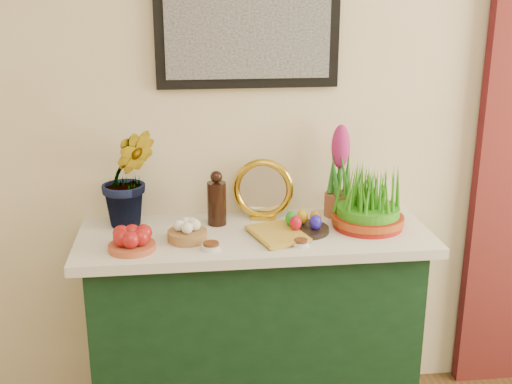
# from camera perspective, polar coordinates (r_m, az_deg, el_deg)

# --- Properties ---
(sideboard) EXTENTS (1.30, 0.45, 0.85)m
(sideboard) POSITION_cam_1_polar(r_m,az_deg,el_deg) (2.77, -0.13, -12.50)
(sideboard) COLOR #12321A
(sideboard) RESTS_ON ground
(tablecloth) EXTENTS (1.40, 0.55, 0.04)m
(tablecloth) POSITION_cam_1_polar(r_m,az_deg,el_deg) (2.58, -0.13, -3.91)
(tablecloth) COLOR silver
(tablecloth) RESTS_ON sideboard
(hyacinth_green) EXTENTS (0.30, 0.26, 0.54)m
(hyacinth_green) POSITION_cam_1_polar(r_m,az_deg,el_deg) (2.61, -11.33, 2.64)
(hyacinth_green) COLOR #246D1E
(hyacinth_green) RESTS_ON tablecloth
(apple_bowl) EXTENTS (0.23, 0.23, 0.09)m
(apple_bowl) POSITION_cam_1_polar(r_m,az_deg,el_deg) (2.42, -10.99, -4.28)
(apple_bowl) COLOR #AB4E2D
(apple_bowl) RESTS_ON tablecloth
(garlic_basket) EXTENTS (0.19, 0.19, 0.09)m
(garlic_basket) POSITION_cam_1_polar(r_m,az_deg,el_deg) (2.48, -6.13, -3.56)
(garlic_basket) COLOR #A77243
(garlic_basket) RESTS_ON tablecloth
(vinegar_cruet) EXTENTS (0.08, 0.08, 0.23)m
(vinegar_cruet) POSITION_cam_1_polar(r_m,az_deg,el_deg) (2.62, -3.51, -0.79)
(vinegar_cruet) COLOR black
(vinegar_cruet) RESTS_ON tablecloth
(mirror) EXTENTS (0.26, 0.11, 0.26)m
(mirror) POSITION_cam_1_polar(r_m,az_deg,el_deg) (2.68, 0.63, 0.18)
(mirror) COLOR gold
(mirror) RESTS_ON tablecloth
(book) EXTENTS (0.23, 0.28, 0.03)m
(book) POSITION_cam_1_polar(r_m,az_deg,el_deg) (2.47, 0.03, -4.01)
(book) COLOR gold
(book) RESTS_ON tablecloth
(spice_dish_left) EXTENTS (0.07, 0.07, 0.03)m
(spice_dish_left) POSITION_cam_1_polar(r_m,az_deg,el_deg) (2.39, -4.02, -4.84)
(spice_dish_left) COLOR silver
(spice_dish_left) RESTS_ON tablecloth
(spice_dish_right) EXTENTS (0.06, 0.06, 0.03)m
(spice_dish_right) POSITION_cam_1_polar(r_m,az_deg,el_deg) (2.43, 4.00, -4.53)
(spice_dish_right) COLOR silver
(spice_dish_right) RESTS_ON tablecloth
(egg_plate) EXTENTS (0.25, 0.25, 0.08)m
(egg_plate) POSITION_cam_1_polar(r_m,az_deg,el_deg) (2.56, 4.30, -2.92)
(egg_plate) COLOR black
(egg_plate) RESTS_ON tablecloth
(hyacinth_pink) EXTENTS (0.12, 0.12, 0.40)m
(hyacinth_pink) POSITION_cam_1_polar(r_m,az_deg,el_deg) (2.72, 7.43, 1.46)
(hyacinth_pink) COLOR brown
(hyacinth_pink) RESTS_ON tablecloth
(wheatgrass_sabzeh) EXTENTS (0.29, 0.29, 0.24)m
(wheatgrass_sabzeh) POSITION_cam_1_polar(r_m,az_deg,el_deg) (2.62, 9.97, -0.93)
(wheatgrass_sabzeh) COLOR maroon
(wheatgrass_sabzeh) RESTS_ON tablecloth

